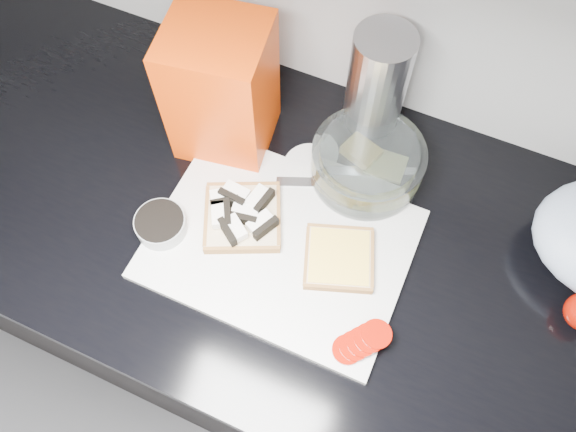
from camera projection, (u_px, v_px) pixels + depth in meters
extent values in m
cube|color=black|center=(341.00, 332.00, 1.31)|extent=(3.50, 0.60, 0.86)
cube|color=black|center=(364.00, 257.00, 0.91)|extent=(3.50, 0.64, 0.04)
cube|color=silver|center=(280.00, 244.00, 0.89)|extent=(0.40, 0.30, 0.01)
cube|color=#CBB78F|center=(243.00, 217.00, 0.90)|extent=(0.16, 0.16, 0.02)
cube|color=white|center=(224.00, 196.00, 0.90)|extent=(0.05, 0.04, 0.02)
cube|color=black|center=(224.00, 196.00, 0.90)|extent=(0.04, 0.04, 0.02)
cube|color=white|center=(236.00, 193.00, 0.90)|extent=(0.04, 0.03, 0.02)
cube|color=black|center=(236.00, 193.00, 0.90)|extent=(0.05, 0.01, 0.02)
cube|color=white|center=(258.00, 198.00, 0.89)|extent=(0.03, 0.05, 0.02)
cube|color=black|center=(258.00, 198.00, 0.89)|extent=(0.02, 0.05, 0.02)
cube|color=white|center=(220.00, 215.00, 0.88)|extent=(0.04, 0.05, 0.02)
cube|color=black|center=(220.00, 215.00, 0.88)|extent=(0.03, 0.04, 0.02)
cube|color=white|center=(245.00, 213.00, 0.88)|extent=(0.05, 0.03, 0.02)
cube|color=black|center=(245.00, 213.00, 0.88)|extent=(0.05, 0.02, 0.02)
cube|color=white|center=(261.00, 223.00, 0.87)|extent=(0.04, 0.05, 0.02)
cube|color=black|center=(261.00, 223.00, 0.87)|extent=(0.03, 0.05, 0.02)
cube|color=white|center=(235.00, 228.00, 0.87)|extent=(0.05, 0.04, 0.02)
cube|color=black|center=(235.00, 228.00, 0.87)|extent=(0.04, 0.03, 0.02)
cube|color=#CBB78F|center=(339.00, 258.00, 0.87)|extent=(0.13, 0.13, 0.01)
cube|color=#FFD34B|center=(339.00, 256.00, 0.86)|extent=(0.12, 0.12, 0.00)
cylinder|color=#9F1003|center=(347.00, 350.00, 0.81)|extent=(0.05, 0.05, 0.01)
cylinder|color=#9F1003|center=(354.00, 346.00, 0.81)|extent=(0.06, 0.06, 0.01)
cylinder|color=#9F1003|center=(362.00, 342.00, 0.81)|extent=(0.06, 0.06, 0.01)
cylinder|color=#9F1003|center=(369.00, 338.00, 0.80)|extent=(0.06, 0.06, 0.01)
cylinder|color=#9F1003|center=(377.00, 334.00, 0.80)|extent=(0.06, 0.06, 0.01)
cube|color=#AFAFB4|center=(322.00, 183.00, 0.94)|extent=(0.15, 0.07, 0.00)
cube|color=#AFAFB4|center=(391.00, 183.00, 0.93)|extent=(0.07, 0.04, 0.01)
cylinder|color=#959999|center=(162.00, 226.00, 0.89)|extent=(0.08, 0.08, 0.04)
cylinder|color=black|center=(160.00, 221.00, 0.88)|extent=(0.08, 0.08, 0.01)
cylinder|color=silver|center=(310.00, 166.00, 0.96)|extent=(0.10, 0.10, 0.01)
cylinder|color=silver|center=(367.00, 164.00, 0.92)|extent=(0.18, 0.18, 0.08)
cube|color=#FFD34B|center=(359.00, 161.00, 0.93)|extent=(0.07, 0.06, 0.04)
cube|color=#CFC87B|center=(383.00, 177.00, 0.93)|extent=(0.06, 0.05, 0.01)
cube|color=#F62404|center=(222.00, 90.00, 0.89)|extent=(0.17, 0.16, 0.24)
cylinder|color=#A7A7AC|center=(376.00, 91.00, 0.90)|extent=(0.10, 0.10, 0.23)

